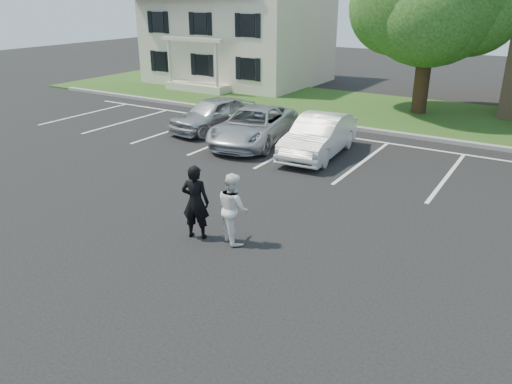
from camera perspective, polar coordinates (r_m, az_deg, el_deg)
ground_plane at (r=10.93m, az=-2.78°, el=-7.76°), size 90.00×90.00×0.00m
curb at (r=21.22m, az=15.93°, el=6.39°), size 40.00×0.30×0.15m
grass_strip at (r=25.00m, az=18.60°, el=8.25°), size 44.00×8.00×0.08m
stall_lines at (r=18.06m, az=17.34°, el=3.39°), size 34.00×5.36×0.01m
house at (r=33.39m, az=-1.95°, el=19.02°), size 10.30×9.22×7.60m
man_black_suit at (r=11.61m, az=-6.93°, el=-1.15°), size 0.75×0.61×1.79m
man_white_shirt at (r=11.39m, az=-2.63°, el=-1.84°), size 1.02×0.96×1.66m
car_silver_west at (r=21.19m, az=-4.85°, el=8.87°), size 2.32×4.33×1.40m
car_silver_minivan at (r=19.26m, az=-0.25°, el=7.58°), size 3.03×5.19×1.36m
car_white_sedan at (r=17.84m, az=7.20°, el=6.37°), size 1.84×4.43×1.42m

